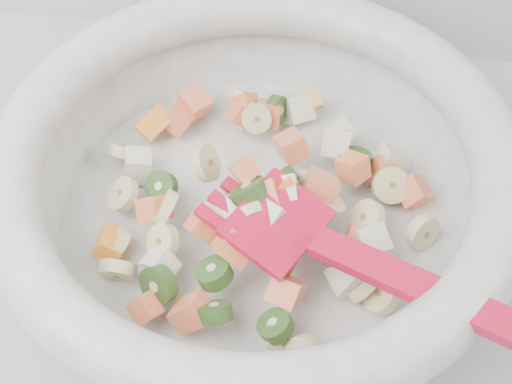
# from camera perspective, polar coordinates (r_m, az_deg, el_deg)

# --- Properties ---
(mixing_bowl) EXTENTS (0.42, 0.37, 0.11)m
(mixing_bowl) POSITION_cam_1_polar(r_m,az_deg,el_deg) (0.55, 0.05, 0.59)
(mixing_bowl) COLOR silver
(mixing_bowl) RESTS_ON counter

